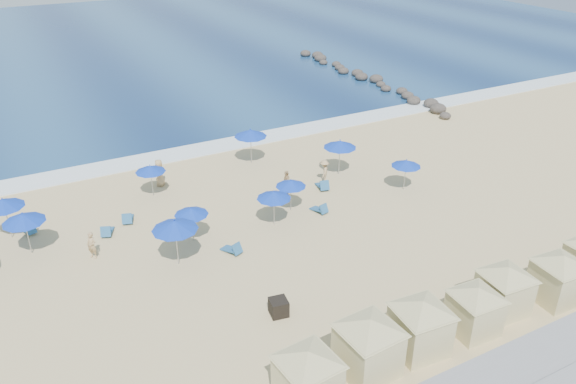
{
  "coord_description": "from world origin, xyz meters",
  "views": [
    {
      "loc": [
        -11.11,
        -23.14,
        17.09
      ],
      "look_at": [
        2.8,
        3.0,
        1.78
      ],
      "focal_mm": 35.0,
      "sensor_mm": 36.0,
      "label": 1
    }
  ],
  "objects_px": {
    "cabana_1": "(369,339)",
    "cabana_3": "(476,304)",
    "cabana_5": "(560,272)",
    "beachgoer_2": "(324,171)",
    "cabana_0": "(308,370)",
    "beachgoer_0": "(92,245)",
    "umbrella_3": "(175,225)",
    "umbrella_1": "(23,218)",
    "umbrella_9": "(340,144)",
    "umbrella_2": "(3,203)",
    "umbrella_6": "(274,195)",
    "cabana_4": "(505,284)",
    "cabana_2": "(421,319)",
    "rock_jetty": "(367,78)",
    "umbrella_4": "(150,169)",
    "umbrella_8": "(251,133)",
    "beachgoer_3": "(160,173)",
    "umbrella_5": "(191,211)",
    "beachgoer_1": "(287,183)",
    "umbrella_7": "(291,183)",
    "umbrella_10": "(406,163)",
    "trash_bin": "(279,307)"
  },
  "relations": [
    {
      "from": "cabana_4",
      "to": "umbrella_3",
      "type": "distance_m",
      "value": 16.28
    },
    {
      "from": "umbrella_2",
      "to": "umbrella_9",
      "type": "relative_size",
      "value": 0.98
    },
    {
      "from": "umbrella_4",
      "to": "umbrella_8",
      "type": "relative_size",
      "value": 0.82
    },
    {
      "from": "rock_jetty",
      "to": "umbrella_9",
      "type": "xyz_separation_m",
      "value": [
        -15.11,
        -18.08,
        1.91
      ]
    },
    {
      "from": "trash_bin",
      "to": "beachgoer_2",
      "type": "height_order",
      "value": "beachgoer_2"
    },
    {
      "from": "umbrella_2",
      "to": "umbrella_7",
      "type": "height_order",
      "value": "umbrella_2"
    },
    {
      "from": "rock_jetty",
      "to": "umbrella_3",
      "type": "distance_m",
      "value": 37.07
    },
    {
      "from": "cabana_0",
      "to": "umbrella_5",
      "type": "height_order",
      "value": "cabana_0"
    },
    {
      "from": "rock_jetty",
      "to": "beachgoer_0",
      "type": "distance_m",
      "value": 38.56
    },
    {
      "from": "beachgoer_2",
      "to": "umbrella_4",
      "type": "bearing_deg",
      "value": -70.32
    },
    {
      "from": "umbrella_9",
      "to": "beachgoer_1",
      "type": "relative_size",
      "value": 1.54
    },
    {
      "from": "cabana_4",
      "to": "beachgoer_0",
      "type": "bearing_deg",
      "value": 139.81
    },
    {
      "from": "umbrella_9",
      "to": "beachgoer_2",
      "type": "bearing_deg",
      "value": -157.74
    },
    {
      "from": "cabana_3",
      "to": "umbrella_9",
      "type": "xyz_separation_m",
      "value": [
        3.59,
        16.59,
        0.79
      ]
    },
    {
      "from": "umbrella_2",
      "to": "umbrella_6",
      "type": "height_order",
      "value": "umbrella_2"
    },
    {
      "from": "umbrella_5",
      "to": "beachgoer_1",
      "type": "xyz_separation_m",
      "value": [
        7.32,
        2.52,
        -1.04
      ]
    },
    {
      "from": "cabana_0",
      "to": "cabana_3",
      "type": "height_order",
      "value": "cabana_0"
    },
    {
      "from": "cabana_5",
      "to": "rock_jetty",
      "type": "bearing_deg",
      "value": 68.76
    },
    {
      "from": "cabana_1",
      "to": "cabana_5",
      "type": "height_order",
      "value": "cabana_1"
    },
    {
      "from": "cabana_4",
      "to": "beachgoer_1",
      "type": "bearing_deg",
      "value": 102.42
    },
    {
      "from": "umbrella_3",
      "to": "rock_jetty",
      "type": "bearing_deg",
      "value": 39.34
    },
    {
      "from": "cabana_1",
      "to": "cabana_3",
      "type": "distance_m",
      "value": 5.57
    },
    {
      "from": "cabana_0",
      "to": "cabana_2",
      "type": "xyz_separation_m",
      "value": [
        5.59,
        0.25,
        0.02
      ]
    },
    {
      "from": "umbrella_1",
      "to": "umbrella_9",
      "type": "distance_m",
      "value": 20.32
    },
    {
      "from": "beachgoer_0",
      "to": "cabana_2",
      "type": "bearing_deg",
      "value": -1.47
    },
    {
      "from": "umbrella_6",
      "to": "umbrella_8",
      "type": "distance_m",
      "value": 9.15
    },
    {
      "from": "umbrella_1",
      "to": "umbrella_9",
      "type": "height_order",
      "value": "umbrella_9"
    },
    {
      "from": "beachgoer_2",
      "to": "cabana_0",
      "type": "bearing_deg",
      "value": 4.79
    },
    {
      "from": "rock_jetty",
      "to": "cabana_1",
      "type": "height_order",
      "value": "cabana_1"
    },
    {
      "from": "umbrella_9",
      "to": "cabana_0",
      "type": "bearing_deg",
      "value": -125.99
    },
    {
      "from": "cabana_2",
      "to": "umbrella_1",
      "type": "distance_m",
      "value": 20.96
    },
    {
      "from": "beachgoer_3",
      "to": "cabana_5",
      "type": "bearing_deg",
      "value": 63.1
    },
    {
      "from": "umbrella_5",
      "to": "umbrella_7",
      "type": "relative_size",
      "value": 1.02
    },
    {
      "from": "cabana_4",
      "to": "umbrella_2",
      "type": "relative_size",
      "value": 1.68
    },
    {
      "from": "umbrella_5",
      "to": "umbrella_10",
      "type": "distance_m",
      "value": 14.57
    },
    {
      "from": "cabana_0",
      "to": "beachgoer_1",
      "type": "height_order",
      "value": "cabana_0"
    },
    {
      "from": "cabana_0",
      "to": "cabana_2",
      "type": "relative_size",
      "value": 0.98
    },
    {
      "from": "cabana_2",
      "to": "beachgoer_3",
      "type": "distance_m",
      "value": 21.19
    },
    {
      "from": "umbrella_4",
      "to": "umbrella_6",
      "type": "xyz_separation_m",
      "value": [
        5.3,
        -7.09,
        0.07
      ]
    },
    {
      "from": "beachgoer_0",
      "to": "beachgoer_3",
      "type": "distance_m",
      "value": 8.93
    },
    {
      "from": "cabana_5",
      "to": "beachgoer_0",
      "type": "relative_size",
      "value": 2.82
    },
    {
      "from": "umbrella_5",
      "to": "beachgoer_0",
      "type": "height_order",
      "value": "umbrella_5"
    },
    {
      "from": "umbrella_9",
      "to": "beachgoer_3",
      "type": "bearing_deg",
      "value": 160.33
    },
    {
      "from": "beachgoer_3",
      "to": "umbrella_10",
      "type": "bearing_deg",
      "value": 90.69
    },
    {
      "from": "beachgoer_3",
      "to": "cabana_3",
      "type": "bearing_deg",
      "value": 52.12
    },
    {
      "from": "umbrella_3",
      "to": "beachgoer_2",
      "type": "xyz_separation_m",
      "value": [
        11.9,
        4.72,
        -1.55
      ]
    },
    {
      "from": "cabana_2",
      "to": "umbrella_8",
      "type": "height_order",
      "value": "cabana_2"
    },
    {
      "from": "umbrella_5",
      "to": "umbrella_6",
      "type": "distance_m",
      "value": 4.86
    },
    {
      "from": "trash_bin",
      "to": "beachgoer_1",
      "type": "relative_size",
      "value": 0.48
    },
    {
      "from": "umbrella_10",
      "to": "beachgoer_2",
      "type": "relative_size",
      "value": 1.34
    }
  ]
}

